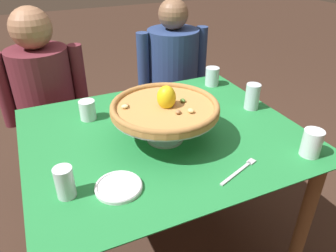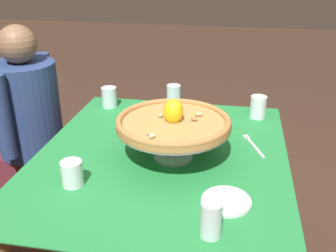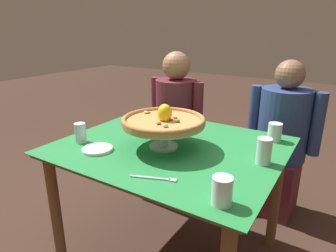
{
  "view_description": "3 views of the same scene",
  "coord_description": "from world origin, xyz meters",
  "px_view_note": "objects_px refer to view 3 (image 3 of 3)",
  "views": [
    {
      "loc": [
        -0.47,
        -1.09,
        1.46
      ],
      "look_at": [
        -0.01,
        -0.07,
        0.8
      ],
      "focal_mm": 34.33,
      "sensor_mm": 36.0,
      "label": 1
    },
    {
      "loc": [
        -1.34,
        -0.27,
        1.47
      ],
      "look_at": [
        0.02,
        -0.02,
        0.84
      ],
      "focal_mm": 41.72,
      "sensor_mm": 36.0,
      "label": 2
    },
    {
      "loc": [
        0.78,
        -1.26,
        1.33
      ],
      "look_at": [
        -0.02,
        0.01,
        0.83
      ],
      "focal_mm": 31.39,
      "sensor_mm": 36.0,
      "label": 3
    }
  ],
  "objects_px": {
    "pizza_stand": "(163,129)",
    "pizza": "(164,120)",
    "water_glass_back_right": "(275,133)",
    "dinner_fork": "(156,178)",
    "diner_right": "(281,143)",
    "diner_left": "(176,124)",
    "water_glass_front_right": "(222,193)",
    "water_glass_side_right": "(264,153)",
    "side_plate": "(98,149)",
    "water_glass_back_left": "(157,119)",
    "water_glass_front_left": "(81,134)"
  },
  "relations": [
    {
      "from": "pizza",
      "to": "dinner_fork",
      "type": "xyz_separation_m",
      "value": [
        0.16,
        -0.31,
        -0.15
      ]
    },
    {
      "from": "water_glass_back_left",
      "to": "water_glass_back_right",
      "type": "distance_m",
      "value": 0.74
    },
    {
      "from": "pizza_stand",
      "to": "diner_left",
      "type": "bearing_deg",
      "value": 116.54
    },
    {
      "from": "water_glass_front_left",
      "to": "diner_right",
      "type": "height_order",
      "value": "diner_right"
    },
    {
      "from": "pizza",
      "to": "pizza_stand",
      "type": "bearing_deg",
      "value": -175.04
    },
    {
      "from": "pizza",
      "to": "water_glass_back_left",
      "type": "height_order",
      "value": "pizza"
    },
    {
      "from": "pizza",
      "to": "water_glass_front_left",
      "type": "distance_m",
      "value": 0.48
    },
    {
      "from": "water_glass_side_right",
      "to": "diner_left",
      "type": "bearing_deg",
      "value": 141.06
    },
    {
      "from": "pizza",
      "to": "water_glass_front_left",
      "type": "xyz_separation_m",
      "value": [
        -0.43,
        -0.18,
        -0.11
      ]
    },
    {
      "from": "pizza",
      "to": "water_glass_front_right",
      "type": "xyz_separation_m",
      "value": [
        0.47,
        -0.33,
        -0.11
      ]
    },
    {
      "from": "pizza_stand",
      "to": "pizza",
      "type": "height_order",
      "value": "pizza"
    },
    {
      "from": "water_glass_front_right",
      "to": "dinner_fork",
      "type": "bearing_deg",
      "value": 175.24
    },
    {
      "from": "pizza_stand",
      "to": "water_glass_side_right",
      "type": "height_order",
      "value": "pizza_stand"
    },
    {
      "from": "water_glass_back_left",
      "to": "side_plate",
      "type": "height_order",
      "value": "water_glass_back_left"
    },
    {
      "from": "water_glass_back_left",
      "to": "dinner_fork",
      "type": "distance_m",
      "value": 0.74
    },
    {
      "from": "pizza_stand",
      "to": "side_plate",
      "type": "distance_m",
      "value": 0.36
    },
    {
      "from": "water_glass_front_right",
      "to": "water_glass_front_left",
      "type": "bearing_deg",
      "value": 170.38
    },
    {
      "from": "water_glass_back_left",
      "to": "diner_left",
      "type": "height_order",
      "value": "diner_left"
    },
    {
      "from": "diner_left",
      "to": "diner_right",
      "type": "relative_size",
      "value": 1.02
    },
    {
      "from": "dinner_fork",
      "to": "water_glass_side_right",
      "type": "bearing_deg",
      "value": 49.05
    },
    {
      "from": "water_glass_back_right",
      "to": "diner_left",
      "type": "height_order",
      "value": "diner_left"
    },
    {
      "from": "side_plate",
      "to": "diner_left",
      "type": "distance_m",
      "value": 1.06
    },
    {
      "from": "pizza_stand",
      "to": "diner_left",
      "type": "relative_size",
      "value": 0.37
    },
    {
      "from": "water_glass_back_right",
      "to": "side_plate",
      "type": "relative_size",
      "value": 0.64
    },
    {
      "from": "diner_left",
      "to": "diner_right",
      "type": "height_order",
      "value": "diner_left"
    },
    {
      "from": "water_glass_front_right",
      "to": "diner_right",
      "type": "height_order",
      "value": "diner_right"
    },
    {
      "from": "diner_left",
      "to": "water_glass_back_left",
      "type": "bearing_deg",
      "value": -73.21
    },
    {
      "from": "water_glass_back_right",
      "to": "dinner_fork",
      "type": "bearing_deg",
      "value": -113.43
    },
    {
      "from": "side_plate",
      "to": "dinner_fork",
      "type": "bearing_deg",
      "value": -11.75
    },
    {
      "from": "pizza_stand",
      "to": "diner_right",
      "type": "bearing_deg",
      "value": 63.01
    },
    {
      "from": "pizza",
      "to": "side_plate",
      "type": "relative_size",
      "value": 2.7
    },
    {
      "from": "pizza",
      "to": "water_glass_back_left",
      "type": "xyz_separation_m",
      "value": [
        -0.26,
        0.31,
        -0.11
      ]
    },
    {
      "from": "diner_right",
      "to": "dinner_fork",
      "type": "bearing_deg",
      "value": -103.33
    },
    {
      "from": "water_glass_front_left",
      "to": "diner_right",
      "type": "distance_m",
      "value": 1.38
    },
    {
      "from": "water_glass_front_left",
      "to": "water_glass_back_right",
      "type": "bearing_deg",
      "value": 33.32
    },
    {
      "from": "side_plate",
      "to": "dinner_fork",
      "type": "xyz_separation_m",
      "value": [
        0.43,
        -0.09,
        -0.01
      ]
    },
    {
      "from": "pizza_stand",
      "to": "diner_left",
      "type": "xyz_separation_m",
      "value": [
        -0.41,
        0.82,
        -0.27
      ]
    },
    {
      "from": "water_glass_front_right",
      "to": "side_plate",
      "type": "relative_size",
      "value": 0.67
    },
    {
      "from": "water_glass_back_right",
      "to": "diner_right",
      "type": "bearing_deg",
      "value": 94.56
    },
    {
      "from": "water_glass_back_left",
      "to": "water_glass_front_left",
      "type": "height_order",
      "value": "water_glass_front_left"
    },
    {
      "from": "water_glass_front_right",
      "to": "diner_left",
      "type": "height_order",
      "value": "diner_left"
    },
    {
      "from": "pizza_stand",
      "to": "water_glass_side_right",
      "type": "xyz_separation_m",
      "value": [
        0.5,
        0.08,
        -0.05
      ]
    },
    {
      "from": "water_glass_front_right",
      "to": "water_glass_back_right",
      "type": "bearing_deg",
      "value": 89.33
    },
    {
      "from": "water_glass_back_right",
      "to": "side_plate",
      "type": "xyz_separation_m",
      "value": [
        -0.74,
        -0.63,
        -0.04
      ]
    },
    {
      "from": "diner_right",
      "to": "diner_left",
      "type": "bearing_deg",
      "value": -177.13
    },
    {
      "from": "water_glass_back_left",
      "to": "diner_right",
      "type": "height_order",
      "value": "diner_right"
    },
    {
      "from": "water_glass_front_left",
      "to": "dinner_fork",
      "type": "relative_size",
      "value": 0.56
    },
    {
      "from": "water_glass_side_right",
      "to": "water_glass_front_right",
      "type": "bearing_deg",
      "value": -94.89
    },
    {
      "from": "water_glass_side_right",
      "to": "water_glass_front_left",
      "type": "height_order",
      "value": "water_glass_side_right"
    },
    {
      "from": "pizza_stand",
      "to": "water_glass_back_left",
      "type": "relative_size",
      "value": 4.73
    }
  ]
}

